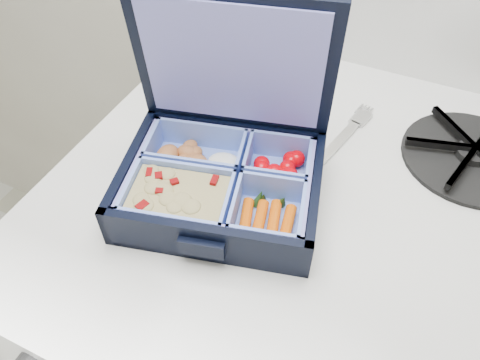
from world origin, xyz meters
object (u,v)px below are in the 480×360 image
at_px(bento_box, 221,185).
at_px(stove, 296,344).
at_px(burner_grate, 474,152).
at_px(fork, 328,153).

bearing_deg(bento_box, stove, 24.81).
relative_size(burner_grate, fork, 0.92).
bearing_deg(bento_box, burner_grate, 23.38).
relative_size(stove, bento_box, 4.38).
xyz_separation_m(burner_grate, fork, (-0.16, -0.07, -0.01)).
xyz_separation_m(stove, bento_box, (-0.11, -0.08, 0.50)).
relative_size(bento_box, burner_grate, 1.27).
xyz_separation_m(stove, burner_grate, (0.15, 0.11, 0.49)).
bearing_deg(burner_grate, fork, -157.31).
bearing_deg(fork, stove, -54.08).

